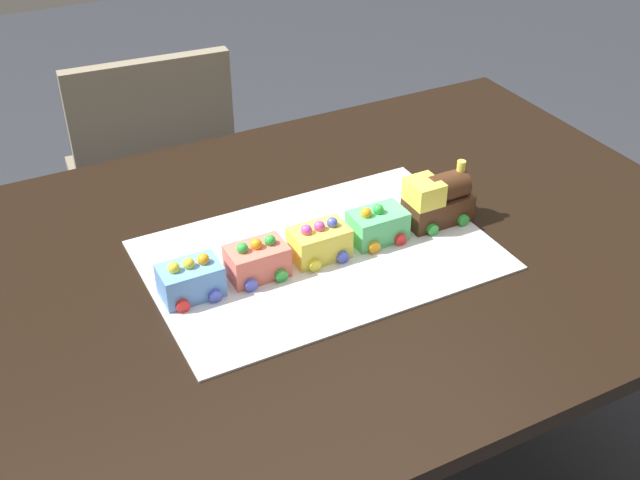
{
  "coord_description": "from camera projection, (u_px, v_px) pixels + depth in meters",
  "views": [
    {
      "loc": [
        0.58,
        1.02,
        1.55
      ],
      "look_at": [
        0.06,
        0.02,
        0.77
      ],
      "focal_mm": 44.13,
      "sensor_mm": 36.0,
      "label": 1
    }
  ],
  "objects": [
    {
      "name": "cake_car_hopper_lemon",
      "position": [
        319.0,
        242.0,
        1.37
      ],
      "size": [
        0.1,
        0.08,
        0.07
      ],
      "color": "#F4E04C",
      "rests_on": "cake_board"
    },
    {
      "name": "cake_car_tanker_mint_green",
      "position": [
        377.0,
        225.0,
        1.41
      ],
      "size": [
        0.1,
        0.08,
        0.07
      ],
      "color": "#59CC7A",
      "rests_on": "cake_board"
    },
    {
      "name": "cake_car_flatbed_coral",
      "position": [
        257.0,
        260.0,
        1.32
      ],
      "size": [
        0.1,
        0.08,
        0.07
      ],
      "color": "#F27260",
      "rests_on": "cake_board"
    },
    {
      "name": "dining_table",
      "position": [
        342.0,
        289.0,
        1.48
      ],
      "size": [
        1.4,
        1.0,
        0.74
      ],
      "color": "black",
      "rests_on": "ground"
    },
    {
      "name": "cake_car_gondola_sky_blue",
      "position": [
        191.0,
        280.0,
        1.28
      ],
      "size": [
        0.1,
        0.08,
        0.07
      ],
      "color": "#669EEA",
      "rests_on": "cake_board"
    },
    {
      "name": "cake_locomotive",
      "position": [
        438.0,
        199.0,
        1.45
      ],
      "size": [
        0.14,
        0.08,
        0.12
      ],
      "color": "#472816",
      "rests_on": "cake_board"
    },
    {
      "name": "cake_board",
      "position": [
        320.0,
        255.0,
        1.39
      ],
      "size": [
        0.6,
        0.4,
        0.0
      ],
      "primitive_type": "cube",
      "color": "silver",
      "rests_on": "dining_table"
    },
    {
      "name": "chair",
      "position": [
        153.0,
        181.0,
        2.14
      ],
      "size": [
        0.43,
        0.43,
        0.86
      ],
      "rotation": [
        0.0,
        0.0,
        -0.07
      ],
      "color": "gray",
      "rests_on": "ground"
    }
  ]
}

